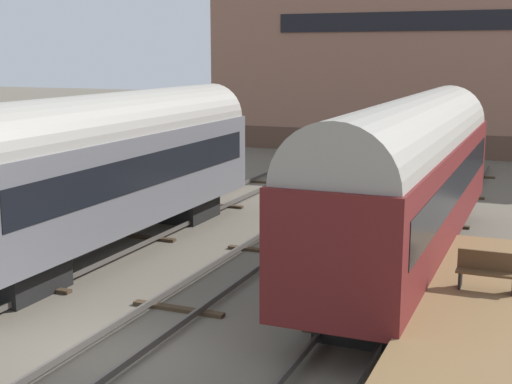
# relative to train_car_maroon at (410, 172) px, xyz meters

# --- Properties ---
(ground_plane) EXTENTS (200.00, 200.00, 0.00)m
(ground_plane) POSITION_rel_train_car_maroon_xyz_m (-4.73, -9.09, -3.02)
(ground_plane) COLOR #60594C
(track_middle) EXTENTS (2.60, 60.00, 0.26)m
(track_middle) POSITION_rel_train_car_maroon_xyz_m (-4.73, -9.09, -2.88)
(track_middle) COLOR #4C4742
(track_middle) RESTS_ON ground
(train_car_maroon) EXTENTS (2.98, 16.94, 5.31)m
(train_car_maroon) POSITION_rel_train_car_maroon_xyz_m (0.00, 0.00, 0.00)
(train_car_maroon) COLOR black
(train_car_maroon) RESTS_ON ground
(train_car_grey) EXTENTS (2.84, 15.21, 5.32)m
(train_car_grey) POSITION_rel_train_car_maroon_xyz_m (-9.46, -1.64, 0.02)
(train_car_grey) COLOR black
(train_car_grey) RESTS_ON ground
(station_platform) EXTENTS (2.56, 15.83, 1.13)m
(station_platform) POSITION_rel_train_car_maroon_xyz_m (2.60, -7.61, -1.98)
(station_platform) COLOR brown
(station_platform) RESTS_ON ground
(bench) EXTENTS (1.40, 0.40, 0.91)m
(bench) POSITION_rel_train_car_maroon_xyz_m (2.76, -4.72, -1.41)
(bench) COLOR brown
(bench) RESTS_ON station_platform
(warehouse_building) EXTENTS (35.34, 12.96, 15.54)m
(warehouse_building) POSITION_rel_train_car_maroon_xyz_m (-1.14, 31.08, 4.75)
(warehouse_building) COLOR brown
(warehouse_building) RESTS_ON ground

